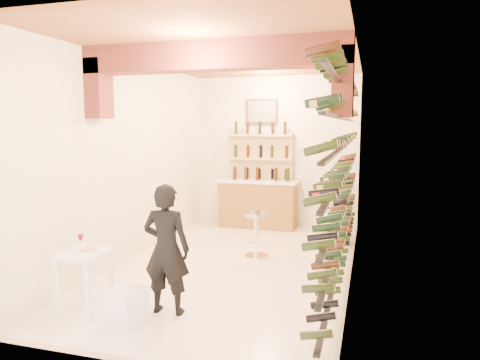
% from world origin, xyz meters
% --- Properties ---
extents(ground, '(6.00, 6.00, 0.00)m').
position_xyz_m(ground, '(0.00, 0.00, 0.00)').
color(ground, white).
rests_on(ground, ground).
extents(room_shell, '(3.52, 6.02, 3.21)m').
position_xyz_m(room_shell, '(0.00, -0.26, 2.25)').
color(room_shell, white).
rests_on(room_shell, ground).
extents(wine_rack, '(0.32, 5.70, 2.56)m').
position_xyz_m(wine_rack, '(1.53, 0.00, 1.55)').
color(wine_rack, black).
rests_on(wine_rack, ground).
extents(back_counter, '(1.70, 0.62, 1.29)m').
position_xyz_m(back_counter, '(-0.30, 2.65, 0.53)').
color(back_counter, olive).
rests_on(back_counter, ground).
extents(back_shelving, '(1.40, 0.31, 2.73)m').
position_xyz_m(back_shelving, '(-0.30, 2.89, 1.17)').
color(back_shelving, tan).
rests_on(back_shelving, ground).
extents(tasting_table, '(0.54, 0.54, 0.89)m').
position_xyz_m(tasting_table, '(-1.13, -2.16, 0.60)').
color(tasting_table, white).
rests_on(tasting_table, ground).
extents(white_stool, '(0.41, 0.41, 0.42)m').
position_xyz_m(white_stool, '(-0.50, -2.31, 0.21)').
color(white_stool, white).
rests_on(white_stool, ground).
extents(person, '(0.57, 0.39, 1.51)m').
position_xyz_m(person, '(-0.23, -1.88, 0.75)').
color(person, black).
rests_on(person, ground).
extents(chrome_barstool, '(0.39, 0.39, 0.75)m').
position_xyz_m(chrome_barstool, '(0.21, 0.53, 0.43)').
color(chrome_barstool, silver).
rests_on(chrome_barstool, ground).
extents(crate_lower, '(0.66, 0.57, 0.33)m').
position_xyz_m(crate_lower, '(1.34, 1.70, 0.16)').
color(crate_lower, tan).
rests_on(crate_lower, ground).
extents(crate_upper, '(0.62, 0.53, 0.31)m').
position_xyz_m(crate_upper, '(1.34, 1.70, 0.48)').
color(crate_upper, tan).
rests_on(crate_upper, crate_lower).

